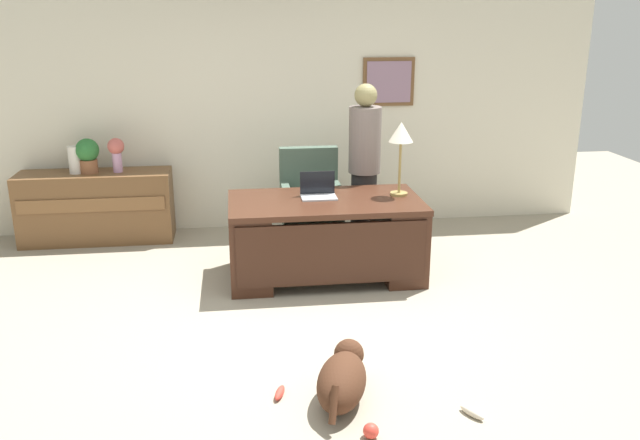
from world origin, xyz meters
The scene contains 15 objects.
ground_plane centered at (0.00, 0.00, 0.00)m, with size 12.00×12.00×0.00m, color #9E937F.
back_wall centered at (0.01, 2.60, 1.35)m, with size 7.00×0.16×2.70m.
desk centered at (0.26, 0.92, 0.40)m, with size 1.74×0.94×0.73m.
credenza centered at (-2.02, 2.25, 0.37)m, with size 1.57×0.50×0.75m.
armchair centered at (0.22, 1.77, 0.47)m, with size 0.60×0.59×1.02m.
person_standing centered at (0.75, 1.64, 0.87)m, with size 0.32×0.32×1.69m.
dog_lying centered at (0.08, -1.12, 0.16)m, with size 0.47×0.72×0.30m.
laptop centered at (0.20, 1.05, 0.79)m, with size 0.32×0.22×0.22m.
desk_lamp centered at (0.95, 1.02, 1.27)m, with size 0.22×0.22×0.68m.
vase_with_flowers centered at (-1.76, 2.25, 0.97)m, with size 0.17×0.17×0.36m.
vase_empty centered at (-2.18, 2.25, 0.89)m, with size 0.14×0.14×0.28m, color silver.
potted_plant centered at (-2.05, 2.25, 0.94)m, with size 0.24×0.24×0.36m.
dog_toy_ball centered at (0.18, -1.53, 0.05)m, with size 0.09×0.09×0.09m, color #E53F33.
dog_toy_bone centered at (0.84, -1.40, 0.03)m, with size 0.18×0.05×0.05m, color beige.
dog_toy_plush centered at (-0.31, -1.03, 0.03)m, with size 0.17×0.05×0.05m, color #E53F33.
Camera 1 is at (-0.53, -4.73, 2.35)m, focal length 37.11 mm.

